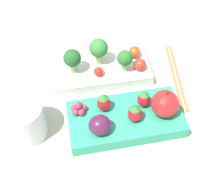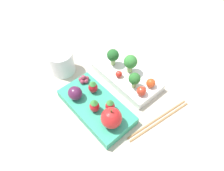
{
  "view_description": "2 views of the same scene",
  "coord_description": "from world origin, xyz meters",
  "views": [
    {
      "loc": [
        -0.13,
        -0.41,
        0.52
      ],
      "look_at": [
        0.0,
        -0.0,
        0.04
      ],
      "focal_mm": 50.0,
      "sensor_mm": 36.0,
      "label": 1
    },
    {
      "loc": [
        0.25,
        -0.28,
        0.49
      ],
      "look_at": [
        0.0,
        -0.0,
        0.04
      ],
      "focal_mm": 32.0,
      "sensor_mm": 36.0,
      "label": 2
    }
  ],
  "objects": [
    {
      "name": "grape_cluster",
      "position": [
        -0.08,
        -0.04,
        0.04
      ],
      "size": [
        0.03,
        0.03,
        0.02
      ],
      "color": "#93384C",
      "rests_on": "bento_box_fruit"
    },
    {
      "name": "ground_plane",
      "position": [
        0.0,
        0.0,
        0.0
      ],
      "size": [
        4.0,
        4.0,
        0.0
      ],
      "primitive_type": "plane",
      "color": "#BCB29E"
    },
    {
      "name": "bento_box_savoury",
      "position": [
        -0.0,
        0.07,
        0.01
      ],
      "size": [
        0.23,
        0.14,
        0.03
      ],
      "color": "white",
      "rests_on": "ground_plane"
    },
    {
      "name": "broccoli_floret_0",
      "position": [
        -0.06,
        0.08,
        0.06
      ],
      "size": [
        0.04,
        0.04,
        0.06
      ],
      "color": "#93B770",
      "rests_on": "bento_box_savoury"
    },
    {
      "name": "cherry_tomato_0",
      "position": [
        0.08,
        0.08,
        0.04
      ],
      "size": [
        0.03,
        0.03,
        0.03
      ],
      "color": "#DB4C1E",
      "rests_on": "bento_box_savoury"
    },
    {
      "name": "cherry_tomato_1",
      "position": [
        -0.01,
        0.05,
        0.04
      ],
      "size": [
        0.02,
        0.02,
        0.02
      ],
      "color": "red",
      "rests_on": "bento_box_savoury"
    },
    {
      "name": "strawberry_0",
      "position": [
        -0.03,
        -0.05,
        0.05
      ],
      "size": [
        0.03,
        0.03,
        0.04
      ],
      "color": "red",
      "rests_on": "bento_box_fruit"
    },
    {
      "name": "strawberry_2",
      "position": [
        0.02,
        -0.09,
        0.05
      ],
      "size": [
        0.03,
        0.03,
        0.04
      ],
      "color": "red",
      "rests_on": "bento_box_fruit"
    },
    {
      "name": "chopsticks_pair",
      "position": [
        0.16,
        0.02,
        0.0
      ],
      "size": [
        0.07,
        0.21,
        0.01
      ],
      "color": "#A37547",
      "rests_on": "ground_plane"
    },
    {
      "name": "strawberry_1",
      "position": [
        0.05,
        -0.06,
        0.05
      ],
      "size": [
        0.03,
        0.03,
        0.04
      ],
      "color": "red",
      "rests_on": "bento_box_fruit"
    },
    {
      "name": "broccoli_floret_2",
      "position": [
        0.0,
        0.09,
        0.07
      ],
      "size": [
        0.04,
        0.04,
        0.06
      ],
      "color": "#93B770",
      "rests_on": "bento_box_savoury"
    },
    {
      "name": "cherry_tomato_2",
      "position": [
        0.08,
        0.04,
        0.04
      ],
      "size": [
        0.03,
        0.03,
        0.03
      ],
      "color": "red",
      "rests_on": "bento_box_savoury"
    },
    {
      "name": "bento_box_fruit",
      "position": [
        0.01,
        -0.07,
        0.01
      ],
      "size": [
        0.24,
        0.14,
        0.03
      ],
      "color": "#33A87F",
      "rests_on": "ground_plane"
    },
    {
      "name": "plum",
      "position": [
        -0.05,
        -0.09,
        0.05
      ],
      "size": [
        0.04,
        0.04,
        0.04
      ],
      "color": "#511E42",
      "rests_on": "bento_box_fruit"
    },
    {
      "name": "drinking_cup",
      "position": [
        -0.18,
        -0.04,
        0.04
      ],
      "size": [
        0.08,
        0.08,
        0.07
      ],
      "color": "white",
      "rests_on": "ground_plane"
    },
    {
      "name": "broccoli_floret_1",
      "position": [
        0.05,
        0.05,
        0.06
      ],
      "size": [
        0.03,
        0.03,
        0.05
      ],
      "color": "#93B770",
      "rests_on": "bento_box_savoury"
    },
    {
      "name": "apple",
      "position": [
        0.08,
        -0.09,
        0.05
      ],
      "size": [
        0.05,
        0.05,
        0.06
      ],
      "color": "red",
      "rests_on": "bento_box_fruit"
    }
  ]
}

